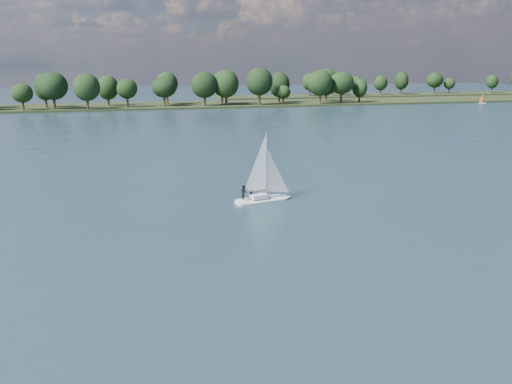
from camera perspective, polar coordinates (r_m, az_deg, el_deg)
ground at (r=126.32m, az=-8.38°, el=5.00°), size 700.00×700.00×0.00m
far_shore at (r=237.05m, az=-12.92°, el=8.28°), size 660.00×40.00×1.50m
far_shore_back at (r=336.46m, az=14.89°, el=9.34°), size 220.00×30.00×1.40m
sailboat at (r=68.89m, az=0.53°, el=1.01°), size 6.99×3.17×8.89m
dinghy_orange at (r=274.53m, az=21.70°, el=8.47°), size 3.01×2.07×4.48m
treeline at (r=232.23m, az=-14.59°, el=10.13°), size 562.34×73.81×18.35m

